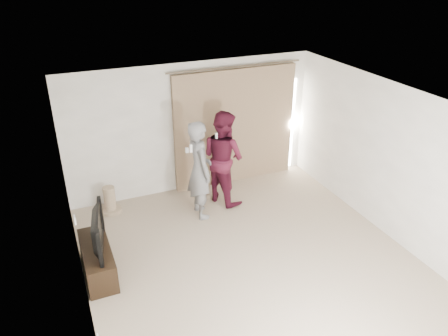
{
  "coord_description": "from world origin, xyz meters",
  "views": [
    {
      "loc": [
        -2.56,
        -4.9,
        4.43
      ],
      "look_at": [
        0.02,
        1.2,
        1.12
      ],
      "focal_mm": 35.0,
      "sensor_mm": 36.0,
      "label": 1
    }
  ],
  "objects": [
    {
      "name": "wall_back",
      "position": [
        0.0,
        2.75,
        1.3
      ],
      "size": [
        5.0,
        0.04,
        2.6
      ],
      "primitive_type": "cube",
      "color": "white",
      "rests_on": "ground"
    },
    {
      "name": "tv",
      "position": [
        -2.27,
        0.72,
        0.75
      ],
      "size": [
        0.31,
        1.03,
        0.59
      ],
      "primitive_type": "imported",
      "rotation": [
        0.0,
        0.0,
        1.4
      ],
      "color": "black",
      "rests_on": "tv_console"
    },
    {
      "name": "person_man",
      "position": [
        -0.25,
        1.67,
        0.92
      ],
      "size": [
        0.45,
        0.68,
        1.84
      ],
      "color": "slate",
      "rests_on": "ground"
    },
    {
      "name": "curtain",
      "position": [
        0.91,
        2.68,
        1.2
      ],
      "size": [
        2.8,
        0.11,
        2.46
      ],
      "color": "#9B815F",
      "rests_on": "ground"
    },
    {
      "name": "tv_console",
      "position": [
        -2.27,
        0.72,
        0.23
      ],
      "size": [
        0.42,
        1.2,
        0.46
      ],
      "primitive_type": "cube",
      "color": "black",
      "rests_on": "ground"
    },
    {
      "name": "person_woman",
      "position": [
        0.35,
        2.0,
        0.92
      ],
      "size": [
        0.99,
        1.09,
        1.84
      ],
      "color": "#4E1326",
      "rests_on": "ground"
    },
    {
      "name": "ceiling",
      "position": [
        0.0,
        0.0,
        2.6
      ],
      "size": [
        5.0,
        5.5,
        0.01
      ],
      "primitive_type": "cube",
      "color": "silver",
      "rests_on": "wall_back"
    },
    {
      "name": "wall_left",
      "position": [
        -2.5,
        -0.0,
        1.3
      ],
      "size": [
        0.04,
        5.5,
        2.6
      ],
      "color": "white",
      "rests_on": "ground"
    },
    {
      "name": "floor",
      "position": [
        0.0,
        0.0,
        0.0
      ],
      "size": [
        5.5,
        5.5,
        0.0
      ],
      "primitive_type": "plane",
      "color": "tan",
      "rests_on": "ground"
    },
    {
      "name": "scratching_post",
      "position": [
        -1.79,
        2.4,
        0.21
      ],
      "size": [
        0.39,
        0.39,
        0.52
      ],
      "color": "tan",
      "rests_on": "ground"
    }
  ]
}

